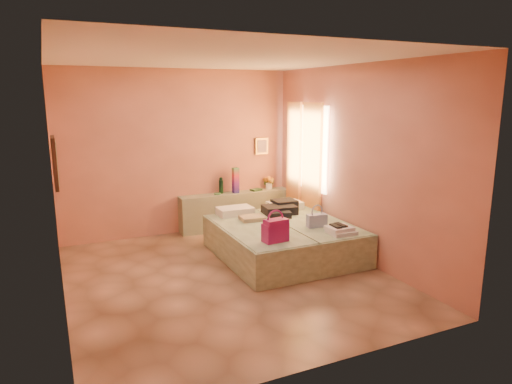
# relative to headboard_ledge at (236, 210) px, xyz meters

# --- Properties ---
(ground) EXTENTS (4.50, 4.50, 0.00)m
(ground) POSITION_rel_headboard_ledge_xyz_m (-0.98, -2.10, -0.33)
(ground) COLOR tan
(ground) RESTS_ON ground
(room_walls) EXTENTS (4.02, 4.51, 2.81)m
(room_walls) POSITION_rel_headboard_ledge_xyz_m (-0.77, -1.53, 1.46)
(room_walls) COLOR tan
(room_walls) RESTS_ON ground
(headboard_ledge) EXTENTS (2.05, 0.30, 0.65)m
(headboard_ledge) POSITION_rel_headboard_ledge_xyz_m (0.00, 0.00, 0.00)
(headboard_ledge) COLOR gray
(headboard_ledge) RESTS_ON ground
(bed_left) EXTENTS (0.90, 2.00, 0.50)m
(bed_left) POSITION_rel_headboard_ledge_xyz_m (-0.38, -1.70, -0.08)
(bed_left) COLOR beige
(bed_left) RESTS_ON ground
(bed_right) EXTENTS (0.90, 2.00, 0.50)m
(bed_right) POSITION_rel_headboard_ledge_xyz_m (0.52, -1.70, -0.08)
(bed_right) COLOR beige
(bed_right) RESTS_ON ground
(water_bottle) EXTENTS (0.09, 0.09, 0.27)m
(water_bottle) POSITION_rel_headboard_ledge_xyz_m (-0.25, 0.05, 0.46)
(water_bottle) COLOR #133520
(water_bottle) RESTS_ON headboard_ledge
(rainbow_box) EXTENTS (0.11, 0.11, 0.45)m
(rainbow_box) POSITION_rel_headboard_ledge_xyz_m (-0.00, -0.01, 0.55)
(rainbow_box) COLOR #971262
(rainbow_box) RESTS_ON headboard_ledge
(small_dish) EXTENTS (0.16, 0.16, 0.03)m
(small_dish) POSITION_rel_headboard_ledge_xyz_m (-0.35, -0.02, 0.34)
(small_dish) COLOR #4B8A5A
(small_dish) RESTS_ON headboard_ledge
(green_book) EXTENTS (0.22, 0.19, 0.03)m
(green_book) POSITION_rel_headboard_ledge_xyz_m (0.41, 0.01, 0.34)
(green_book) COLOR #2A4F2F
(green_book) RESTS_ON headboard_ledge
(flower_vase) EXTENTS (0.27, 0.27, 0.28)m
(flower_vase) POSITION_rel_headboard_ledge_xyz_m (0.70, 0.06, 0.47)
(flower_vase) COLOR white
(flower_vase) RESTS_ON headboard_ledge
(magenta_handbag) EXTENTS (0.34, 0.21, 0.30)m
(magenta_handbag) POSITION_rel_headboard_ledge_xyz_m (-0.41, -2.37, 0.33)
(magenta_handbag) COLOR #971262
(magenta_handbag) RESTS_ON bed_left
(khaki_garment) EXTENTS (0.37, 0.31, 0.06)m
(khaki_garment) POSITION_rel_headboard_ledge_xyz_m (-0.26, -1.31, 0.21)
(khaki_garment) COLOR tan
(khaki_garment) RESTS_ON bed_left
(clothes_pile) EXTENTS (0.63, 0.63, 0.17)m
(clothes_pile) POSITION_rel_headboard_ledge_xyz_m (0.35, -1.13, 0.26)
(clothes_pile) COLOR black
(clothes_pile) RESTS_ON bed_right
(blue_handbag) EXTENTS (0.30, 0.16, 0.19)m
(blue_handbag) POSITION_rel_headboard_ledge_xyz_m (0.44, -2.03, 0.27)
(blue_handbag) COLOR #3D4A93
(blue_handbag) RESTS_ON bed_right
(towel_stack) EXTENTS (0.36, 0.31, 0.10)m
(towel_stack) POSITION_rel_headboard_ledge_xyz_m (0.57, -2.46, 0.23)
(towel_stack) COLOR white
(towel_stack) RESTS_ON bed_right
(sandal_pair) EXTENTS (0.17, 0.22, 0.02)m
(sandal_pair) POSITION_rel_headboard_ledge_xyz_m (0.54, -2.43, 0.29)
(sandal_pair) COLOR black
(sandal_pair) RESTS_ON towel_stack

